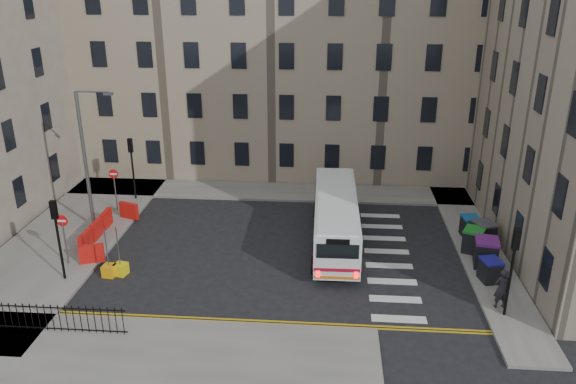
# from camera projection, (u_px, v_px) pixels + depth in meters

# --- Properties ---
(ground) EXTENTS (120.00, 120.00, 0.00)m
(ground) POSITION_uv_depth(u_px,v_px,m) (313.00, 252.00, 30.37)
(ground) COLOR black
(ground) RESTS_ON ground
(pavement_north) EXTENTS (36.00, 3.20, 0.15)m
(pavement_north) POSITION_uv_depth(u_px,v_px,m) (231.00, 190.00, 38.76)
(pavement_north) COLOR slate
(pavement_north) RESTS_ON ground
(pavement_east) EXTENTS (2.40, 26.00, 0.15)m
(pavement_east) POSITION_uv_depth(u_px,v_px,m) (466.00, 225.00, 33.39)
(pavement_east) COLOR slate
(pavement_east) RESTS_ON ground
(pavement_west) EXTENTS (6.00, 22.00, 0.15)m
(pavement_west) POSITION_uv_depth(u_px,v_px,m) (71.00, 234.00, 32.30)
(pavement_west) COLOR slate
(pavement_west) RESTS_ON ground
(pavement_sw) EXTENTS (20.00, 6.00, 0.15)m
(pavement_sw) POSITION_uv_depth(u_px,v_px,m) (121.00, 364.00, 21.57)
(pavement_sw) COLOR slate
(pavement_sw) RESTS_ON ground
(terrace_north) EXTENTS (38.30, 10.80, 17.20)m
(terrace_north) POSITION_uv_depth(u_px,v_px,m) (229.00, 51.00, 42.12)
(terrace_north) COLOR gray
(terrace_north) RESTS_ON ground
(traffic_light_east) EXTENTS (0.28, 0.22, 4.10)m
(traffic_light_east) POSITION_uv_depth(u_px,v_px,m) (513.00, 259.00, 23.58)
(traffic_light_east) COLOR black
(traffic_light_east) RESTS_ON pavement_east
(traffic_light_nw) EXTENTS (0.28, 0.22, 4.10)m
(traffic_light_nw) POSITION_uv_depth(u_px,v_px,m) (132.00, 159.00, 36.23)
(traffic_light_nw) COLOR black
(traffic_light_nw) RESTS_ON pavement_west
(traffic_light_sw) EXTENTS (0.28, 0.22, 4.10)m
(traffic_light_sw) POSITION_uv_depth(u_px,v_px,m) (57.00, 228.00, 26.49)
(traffic_light_sw) COLOR black
(traffic_light_sw) RESTS_ON pavement_west
(streetlamp) EXTENTS (0.50, 0.22, 8.14)m
(streetlamp) POSITION_uv_depth(u_px,v_px,m) (85.00, 159.00, 31.59)
(streetlamp) COLOR #595B5E
(streetlamp) RESTS_ON pavement_west
(no_entry_north) EXTENTS (0.60, 0.08, 3.00)m
(no_entry_north) POSITION_uv_depth(u_px,v_px,m) (114.00, 181.00, 34.70)
(no_entry_north) COLOR #595B5E
(no_entry_north) RESTS_ON pavement_west
(no_entry_south) EXTENTS (0.60, 0.08, 3.00)m
(no_entry_south) POSITION_uv_depth(u_px,v_px,m) (63.00, 229.00, 28.21)
(no_entry_south) COLOR #595B5E
(no_entry_south) RESTS_ON pavement_west
(roadworks_barriers) EXTENTS (1.66, 6.26, 1.00)m
(roadworks_barriers) POSITION_uv_depth(u_px,v_px,m) (102.00, 230.00, 31.46)
(roadworks_barriers) COLOR red
(roadworks_barriers) RESTS_ON pavement_west
(iron_railings) EXTENTS (7.80, 0.04, 1.20)m
(iron_railings) POSITION_uv_depth(u_px,v_px,m) (35.00, 317.00, 23.31)
(iron_railings) COLOR black
(iron_railings) RESTS_ON pavement_sw
(bus) EXTENTS (2.63, 10.04, 2.71)m
(bus) POSITION_uv_depth(u_px,v_px,m) (336.00, 217.00, 30.87)
(bus) COLOR silver
(bus) RESTS_ON ground
(wheelie_bin_a) EXTENTS (1.09, 1.19, 1.13)m
(wheelie_bin_a) POSITION_uv_depth(u_px,v_px,m) (490.00, 270.00, 27.09)
(wheelie_bin_a) COLOR black
(wheelie_bin_a) RESTS_ON pavement_east
(wheelie_bin_b) EXTENTS (1.35, 1.49, 1.45)m
(wheelie_bin_b) POSITION_uv_depth(u_px,v_px,m) (486.00, 252.00, 28.44)
(wheelie_bin_b) COLOR black
(wheelie_bin_b) RESTS_ON pavement_east
(wheelie_bin_c) EXTENTS (1.40, 1.48, 1.29)m
(wheelie_bin_c) POSITION_uv_depth(u_px,v_px,m) (473.00, 240.00, 29.96)
(wheelie_bin_c) COLOR black
(wheelie_bin_c) RESTS_ON pavement_east
(wheelie_bin_d) EXTENTS (1.38, 1.47, 1.31)m
(wheelie_bin_d) POSITION_uv_depth(u_px,v_px,m) (483.00, 233.00, 30.71)
(wheelie_bin_d) COLOR black
(wheelie_bin_d) RESTS_ON pavement_east
(wheelie_bin_e) EXTENTS (1.06, 1.18, 1.18)m
(wheelie_bin_e) POSITION_uv_depth(u_px,v_px,m) (470.00, 226.00, 31.68)
(wheelie_bin_e) COLOR black
(wheelie_bin_e) RESTS_ON pavement_east
(pedestrian) EXTENTS (0.77, 0.58, 1.89)m
(pedestrian) POSITION_uv_depth(u_px,v_px,m) (501.00, 289.00, 24.78)
(pedestrian) COLOR black
(pedestrian) RESTS_ON pavement_east
(bollard_yellow) EXTENTS (0.66, 0.66, 0.60)m
(bollard_yellow) POSITION_uv_depth(u_px,v_px,m) (109.00, 270.00, 27.89)
(bollard_yellow) COLOR orange
(bollard_yellow) RESTS_ON ground
(bollard_chevron) EXTENTS (0.73, 0.73, 0.60)m
(bollard_chevron) POSITION_uv_depth(u_px,v_px,m) (121.00, 269.00, 28.02)
(bollard_chevron) COLOR yellow
(bollard_chevron) RESTS_ON ground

